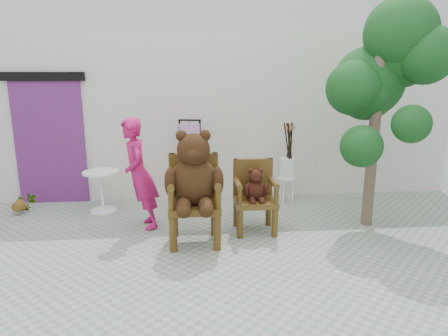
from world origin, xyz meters
name	(u,v)px	position (x,y,z in m)	size (l,w,h in m)	color
ground_plane	(234,257)	(0.00, 0.00, 0.00)	(60.00, 60.00, 0.00)	gray
back_wall	(216,115)	(0.00, 3.10, 1.50)	(9.00, 1.00, 3.00)	silver
doorway	(50,139)	(-3.00, 2.58, 1.16)	(1.40, 0.11, 2.33)	#61236A
chair_big	(194,181)	(-0.49, 0.52, 0.88)	(0.78, 0.83, 1.58)	#3F2A0D
chair_small	(255,191)	(0.41, 0.89, 0.61)	(0.61, 0.55, 1.06)	#3F2A0D
person	(140,174)	(-1.28, 1.15, 0.84)	(0.61, 0.40, 1.68)	#B7165C
cafe_table	(102,187)	(-2.02, 1.95, 0.44)	(0.60, 0.60, 0.70)	white
display_stand	(191,171)	(-0.52, 2.35, 0.58)	(0.50, 0.42, 1.51)	black
stool_bucket	(288,167)	(1.23, 2.20, 0.64)	(0.32, 0.32, 1.45)	white
tree	(386,70)	(2.38, 1.14, 2.35)	(1.73, 1.82, 3.38)	#4A382C
potted_plant	(23,203)	(-3.35, 1.99, 0.18)	(0.33, 0.28, 0.36)	black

